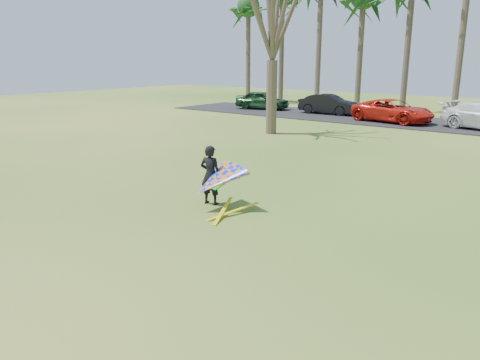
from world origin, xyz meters
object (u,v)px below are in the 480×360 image
Objects in this scene: bare_tree_left at (273,9)px; car_0 at (262,100)px; kite_flyer at (216,180)px; car_2 at (393,111)px; car_1 at (329,104)px.

car_0 is at bearing 128.08° from bare_tree_left.
kite_flyer reaches higher than car_0.
car_2 is at bearing -109.35° from car_0.
car_0 is (-8.11, 10.35, -6.08)m from bare_tree_left.
kite_flyer is (6.86, -12.71, -6.06)m from bare_tree_left.
car_2 is 2.32× the size of kite_flyer.
car_0 is at bearing 122.99° from kite_flyer.
car_1 is (6.16, 0.35, -0.01)m from car_0.
bare_tree_left is at bearing -155.13° from car_0.
car_2 is at bearing -107.70° from car_1.
car_0 is 11.99m from car_2.
kite_flyer reaches higher than car_2.
car_0 is 0.83× the size of car_2.
car_0 is 1.91× the size of kite_flyer.
bare_tree_left is at bearing -171.59° from car_1.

